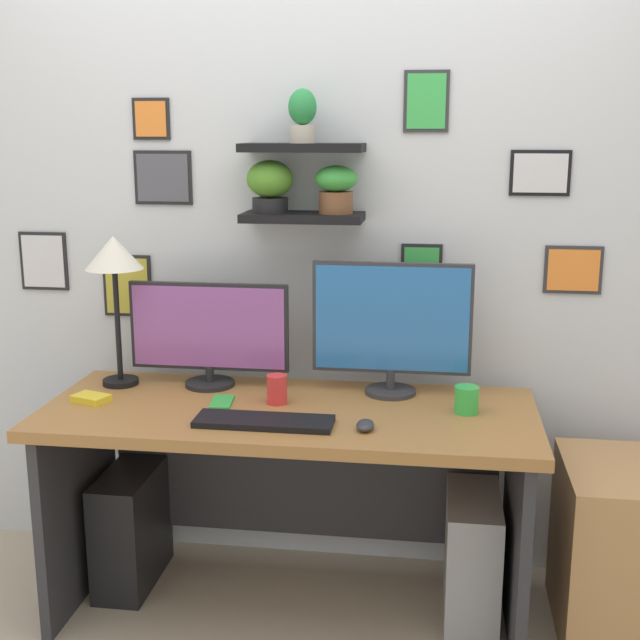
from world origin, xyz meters
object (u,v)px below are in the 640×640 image
(desk, at_px, (292,460))
(pen_cup, at_px, (277,389))
(computer_tower_right, at_px, (472,557))
(desk_lamp, at_px, (114,263))
(drawer_cabinet, at_px, (627,550))
(computer_tower_left, at_px, (132,527))
(scissors_tray, at_px, (91,398))
(monitor_left, at_px, (209,332))
(computer_mouse, at_px, (365,425))
(monitor_right, at_px, (392,325))
(keyboard, at_px, (264,421))
(cell_phone, at_px, (222,402))
(coffee_mug, at_px, (466,400))

(desk, height_order, pen_cup, pen_cup)
(pen_cup, bearing_deg, computer_tower_right, 0.78)
(desk_lamp, bearing_deg, pen_cup, -12.44)
(drawer_cabinet, distance_m, computer_tower_left, 1.76)
(computer_tower_right, bearing_deg, scissors_tray, -176.40)
(monitor_left, xyz_separation_m, computer_mouse, (0.60, -0.39, -0.18))
(monitor_right, distance_m, computer_tower_right, 0.85)
(desk, distance_m, computer_mouse, 0.42)
(pen_cup, bearing_deg, computer_mouse, -33.81)
(monitor_right, distance_m, computer_tower_left, 1.23)
(desk_lamp, bearing_deg, keyboard, -29.60)
(cell_phone, xyz_separation_m, drawer_cabinet, (1.37, 0.03, -0.46))
(monitor_left, height_order, drawer_cabinet, monitor_left)
(desk_lamp, bearing_deg, computer_tower_right, -5.56)
(monitor_right, relative_size, computer_mouse, 6.18)
(computer_tower_left, bearing_deg, monitor_left, 20.60)
(computer_mouse, bearing_deg, monitor_right, 81.80)
(desk, xyz_separation_m, cell_phone, (-0.23, -0.04, 0.21))
(pen_cup, relative_size, computer_tower_left, 0.23)
(pen_cup, xyz_separation_m, computer_tower_right, (0.68, 0.01, -0.58))
(computer_mouse, bearing_deg, pen_cup, 146.19)
(desk, bearing_deg, drawer_cabinet, -0.48)
(computer_mouse, distance_m, cell_phone, 0.54)
(computer_mouse, relative_size, cell_phone, 0.64)
(computer_mouse, relative_size, desk_lamp, 0.16)
(monitor_left, xyz_separation_m, monitor_right, (0.66, 0.00, 0.05))
(monitor_right, bearing_deg, computer_tower_right, -28.32)
(monitor_left, height_order, monitor_right, monitor_right)
(monitor_left, distance_m, desk_lamp, 0.42)
(monitor_left, relative_size, scissors_tray, 4.85)
(pen_cup, bearing_deg, cell_phone, -170.92)
(monitor_right, xyz_separation_m, desk_lamp, (-0.99, -0.04, 0.20))
(keyboard, xyz_separation_m, desk_lamp, (-0.61, 0.35, 0.44))
(keyboard, relative_size, coffee_mug, 4.89)
(coffee_mug, bearing_deg, computer_mouse, -146.68)
(monitor_right, bearing_deg, desk_lamp, -177.87)
(computer_tower_right, bearing_deg, cell_phone, -177.42)
(monitor_left, relative_size, computer_mouse, 6.46)
(scissors_tray, bearing_deg, pen_cup, 6.59)
(coffee_mug, xyz_separation_m, drawer_cabinet, (0.55, 0.01, -0.50))
(scissors_tray, height_order, computer_tower_right, scissors_tray)
(desk_lamp, xyz_separation_m, drawer_cabinet, (1.80, -0.13, -0.91))
(pen_cup, bearing_deg, monitor_left, 148.67)
(monitor_left, bearing_deg, computer_tower_right, -9.59)
(cell_phone, bearing_deg, scissors_tray, 178.99)
(keyboard, xyz_separation_m, pen_cup, (0.00, 0.21, 0.04))
(cell_phone, distance_m, pen_cup, 0.19)
(desk_lamp, relative_size, computer_tower_right, 1.23)
(desk, height_order, computer_tower_left, desk)
(pen_cup, distance_m, computer_tower_right, 0.89)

